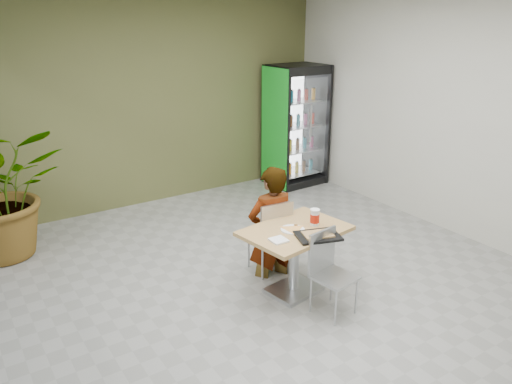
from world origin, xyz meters
TOP-DOWN VIEW (x-y plane):
  - ground at (0.00, 0.00)m, footprint 7.00×7.00m
  - room_envelope at (0.00, 0.00)m, footprint 6.00×7.00m
  - dining_table at (0.18, 0.02)m, footprint 1.18×0.91m
  - chair_far at (0.21, 0.48)m, footprint 0.44×0.44m
  - chair_near at (0.25, -0.43)m, footprint 0.43×0.44m
  - seated_woman at (0.22, 0.52)m, footprint 0.62×0.44m
  - pizza_plate at (0.14, 0.02)m, footprint 0.36×0.32m
  - soda_cup at (0.41, -0.01)m, footprint 0.10×0.10m
  - napkin_stack at (-0.14, -0.12)m, footprint 0.16×0.16m
  - cafeteria_tray at (0.25, -0.26)m, footprint 0.51×0.44m
  - beverage_fridge at (2.46, 2.98)m, footprint 0.96×0.75m
  - potted_plant at (-2.26, 2.71)m, footprint 1.57×1.38m

SIDE VIEW (x-z plane):
  - ground at x=0.00m, z-range 0.00..0.00m
  - seated_woman at x=0.22m, z-range -0.30..1.30m
  - chair_near at x=0.25m, z-range 0.07..0.93m
  - chair_far at x=0.21m, z-range 0.08..0.99m
  - dining_table at x=0.18m, z-range 0.16..0.91m
  - napkin_stack at x=-0.14m, z-range 0.75..0.77m
  - cafeteria_tray at x=0.25m, z-range 0.75..0.78m
  - pizza_plate at x=0.14m, z-range 0.75..0.78m
  - potted_plant at x=-2.26m, z-range 0.00..1.65m
  - soda_cup at x=0.41m, z-range 0.75..0.93m
  - beverage_fridge at x=2.46m, z-range 0.00..2.06m
  - room_envelope at x=0.00m, z-range 0.00..3.20m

